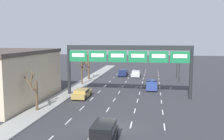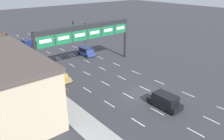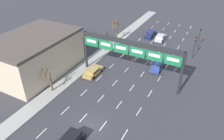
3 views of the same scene
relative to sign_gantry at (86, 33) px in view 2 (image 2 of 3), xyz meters
name	(u,v)px [view 2 (image 2 of 3)]	position (x,y,z in m)	size (l,w,h in m)	color
ground_plane	(142,95)	(0.00, -13.12, -6.24)	(220.00, 220.00, 0.00)	#333338
sidewalk_left	(82,121)	(-9.65, -13.12, -6.17)	(2.80, 110.00, 0.15)	#999993
lane_dashes	(87,67)	(0.00, 0.38, -6.24)	(10.02, 67.00, 0.01)	white
sign_gantry	(86,33)	(0.00, 0.00, 0.00)	(18.56, 0.70, 7.68)	#232628
car_navy	(27,42)	(-3.23, 21.01, -5.44)	(1.92, 4.69, 1.50)	#19234C
car_gold	(59,76)	(-6.54, -1.64, -5.53)	(1.99, 4.54, 1.30)	#A88947
suv_blue	(86,51)	(3.55, 5.94, -5.28)	(1.87, 4.24, 1.73)	navy
car_silver	(41,41)	(-0.13, 19.92, -5.48)	(1.91, 4.46, 1.43)	#B7B7BC
suv_black	(165,100)	(-0.17, -17.01, -5.28)	(1.92, 4.18, 1.74)	black
traffic_light_near_gantry	(85,29)	(8.79, 13.96, -2.77)	(0.30, 0.35, 4.88)	black
traffic_light_mid_block	(73,26)	(8.82, 19.63, -2.95)	(0.30, 0.35, 4.61)	black
tree_bare_closest	(5,43)	(-9.72, 14.00, -3.05)	(2.17, 2.10, 5.85)	brown
tree_bare_second	(61,91)	(-10.04, -9.35, -3.78)	(1.85, 2.04, 4.71)	brown
tree_bare_third	(17,53)	(-9.36, 8.37, -3.57)	(1.56, 1.84, 5.23)	brown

